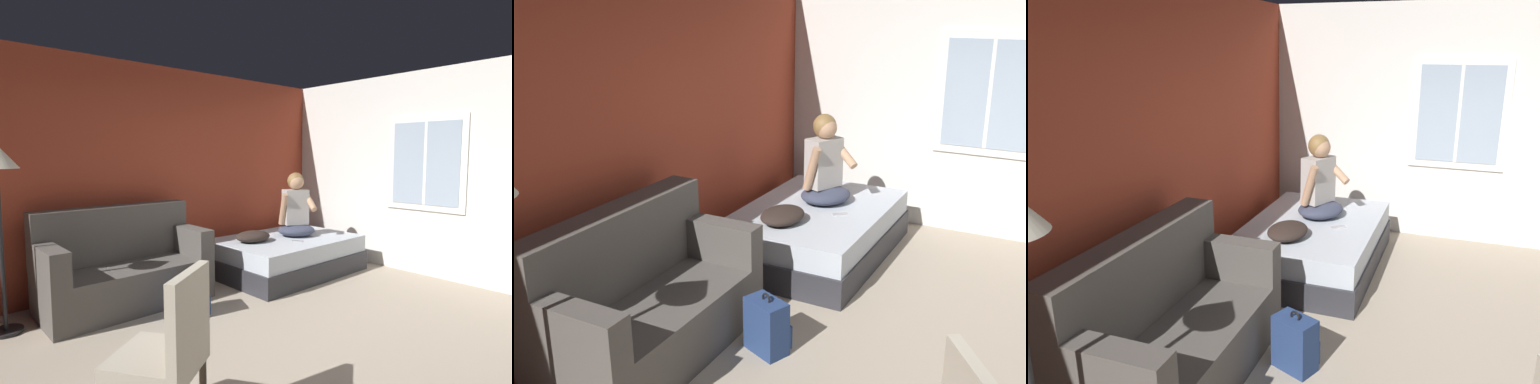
# 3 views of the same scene
# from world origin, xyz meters

# --- Properties ---
(ground_plane) EXTENTS (40.00, 40.00, 0.00)m
(ground_plane) POSITION_xyz_m (0.00, 0.00, 0.00)
(ground_plane) COLOR tan
(wall_back_accent) EXTENTS (10.82, 0.16, 2.70)m
(wall_back_accent) POSITION_xyz_m (0.00, 2.64, 1.35)
(wall_back_accent) COLOR #993823
(wall_back_accent) RESTS_ON ground
(wall_side_with_window) EXTENTS (0.19, 6.51, 2.70)m
(wall_side_with_window) POSITION_xyz_m (2.99, 0.01, 1.35)
(wall_side_with_window) COLOR silver
(wall_side_with_window) RESTS_ON ground
(bed) EXTENTS (1.93, 1.31, 0.48)m
(bed) POSITION_xyz_m (1.63, 1.69, 0.24)
(bed) COLOR #2D2D33
(bed) RESTS_ON ground
(couch) EXTENTS (1.71, 0.83, 1.04)m
(couch) POSITION_xyz_m (-0.50, 2.05, 0.39)
(couch) COLOR #514C47
(couch) RESTS_ON ground
(side_chair) EXTENTS (0.64, 0.64, 0.98)m
(side_chair) POSITION_xyz_m (-1.19, -0.11, 0.53)
(side_chair) COLOR #382D23
(side_chair) RESTS_ON ground
(person_seated) EXTENTS (0.65, 0.61, 0.88)m
(person_seated) POSITION_xyz_m (1.82, 1.69, 0.84)
(person_seated) COLOR #383D51
(person_seated) RESTS_ON bed
(backpack) EXTENTS (0.31, 0.35, 0.46)m
(backpack) POSITION_xyz_m (-0.09, 1.30, 0.19)
(backpack) COLOR navy
(backpack) RESTS_ON ground
(throw_pillow) EXTENTS (0.51, 0.40, 0.14)m
(throw_pillow) POSITION_xyz_m (1.12, 1.80, 0.55)
(throw_pillow) COLOR #2D231E
(throw_pillow) RESTS_ON bed
(cell_phone) EXTENTS (0.14, 0.16, 0.01)m
(cell_phone) POSITION_xyz_m (1.55, 1.41, 0.48)
(cell_phone) COLOR #B7B7BC
(cell_phone) RESTS_ON bed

